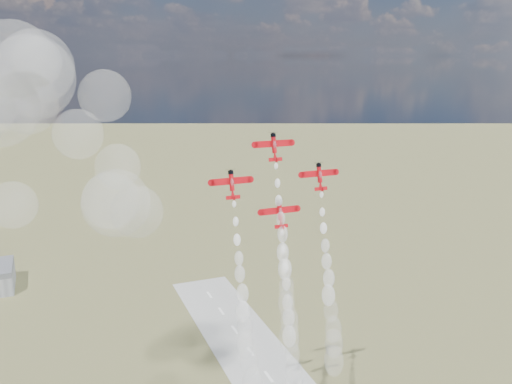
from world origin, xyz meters
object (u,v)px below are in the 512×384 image
object	(u,v)px
plane_right	(320,176)
plane_slot	(280,213)
plane_left	(232,184)
plane_lead	(274,146)

from	to	relation	value
plane_right	plane_slot	world-z (taller)	plane_right
plane_left	plane_slot	distance (m)	15.55
plane_left	plane_right	bearing A→B (deg)	0.00
plane_right	plane_left	bearing A→B (deg)	180.00
plane_left	plane_right	world-z (taller)	same
plane_lead	plane_left	size ratio (longest dim) A/B	1.00
plane_lead	plane_right	xyz separation A→B (m)	(12.74, -2.15, -8.66)
plane_lead	plane_left	world-z (taller)	plane_lead
plane_right	plane_slot	size ratio (longest dim) A/B	1.00
plane_left	plane_slot	world-z (taller)	plane_left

